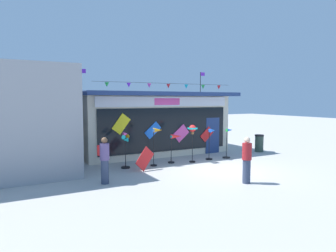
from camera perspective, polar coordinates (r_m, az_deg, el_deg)
ground_plane at (r=13.60m, az=10.41°, el=-7.94°), size 80.00×80.00×0.00m
kite_shop_building at (r=18.03m, az=-3.94°, el=0.82°), size 8.53×5.77×4.78m
wind_spinner_far_left at (r=13.54m, az=-7.90°, el=-3.46°), size 0.45×0.40×1.62m
wind_spinner_left at (r=13.91m, az=-2.15°, el=-2.12°), size 0.58×0.34×1.75m
wind_spinner_center_left at (r=14.63m, az=1.35°, el=-2.76°), size 0.72×0.31×1.38m
wind_spinner_center_right at (r=14.68m, az=4.58°, el=-1.12°), size 0.34×0.34×1.81m
wind_spinner_right at (r=15.56m, az=8.07°, el=-2.36°), size 0.59×0.34×1.57m
wind_spinner_far_right at (r=16.14m, az=11.08°, el=-3.01°), size 0.57×0.39×1.53m
person_near_camera at (r=11.40m, az=14.45°, el=-6.11°), size 0.34×0.34×1.68m
person_mid_plaza at (r=11.22m, az=-11.76°, el=-6.07°), size 0.38×0.48×1.68m
trash_bin at (r=18.53m, az=16.61°, el=-3.07°), size 0.52×0.52×0.99m
display_kite_on_ground at (r=13.13m, az=-4.33°, el=-6.09°), size 1.01×0.34×1.01m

